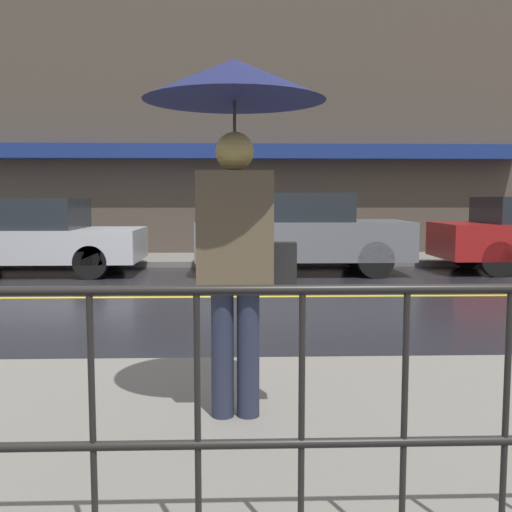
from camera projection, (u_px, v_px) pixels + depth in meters
The scene contains 7 objects.
ground_plane at pixel (139, 297), 8.92m from camera, with size 80.00×80.00×0.00m, color black.
sidewalk_far at pixel (173, 260), 13.85m from camera, with size 28.00×2.17×0.12m.
lane_marking at pixel (139, 297), 8.92m from camera, with size 25.20×0.12×0.01m.
building_storefront at pixel (177, 120), 14.74m from camera, with size 28.00×0.85×6.89m.
pedestrian at pixel (235, 136), 3.56m from camera, with size 1.09×1.09×2.17m.
car_silver at pixel (31, 236), 11.65m from camera, with size 4.15×1.89×1.47m.
car_grey at pixel (300, 232), 11.82m from camera, with size 4.13×1.89×1.58m.
Camera 1 is at (1.45, -8.87, 1.47)m, focal length 42.00 mm.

